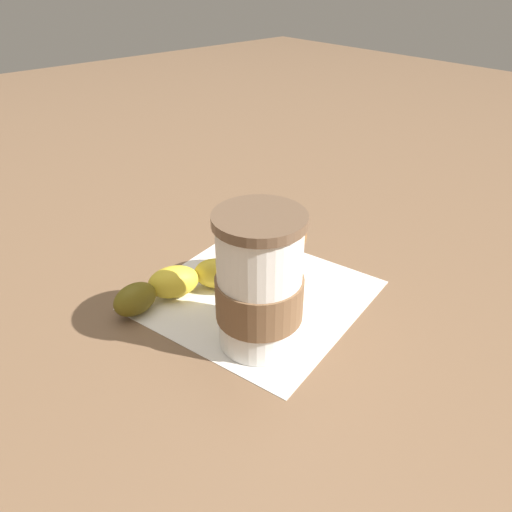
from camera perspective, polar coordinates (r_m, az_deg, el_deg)
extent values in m
plane|color=brown|center=(0.59, 0.00, -4.52)|extent=(3.00, 3.00, 0.00)
cube|color=white|center=(0.59, 0.00, -4.46)|extent=(0.28, 0.28, 0.00)
cylinder|color=white|center=(0.48, 0.39, -3.44)|extent=(0.08, 0.08, 0.13)
cylinder|color=brown|center=(0.45, 0.42, 4.18)|extent=(0.09, 0.09, 0.01)
cylinder|color=brown|center=(0.49, 0.38, -4.70)|extent=(0.09, 0.09, 0.04)
cylinder|color=beige|center=(0.59, 1.98, -1.95)|extent=(0.06, 0.06, 0.04)
ellipsoid|color=brown|center=(0.56, 2.07, 2.34)|extent=(0.08, 0.08, 0.06)
ellipsoid|color=yellow|center=(0.59, -4.66, -1.97)|extent=(0.06, 0.06, 0.04)
ellipsoid|color=yellow|center=(0.58, -9.41, -2.93)|extent=(0.06, 0.07, 0.04)
ellipsoid|color=brown|center=(0.56, -13.66, -4.83)|extent=(0.03, 0.05, 0.04)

